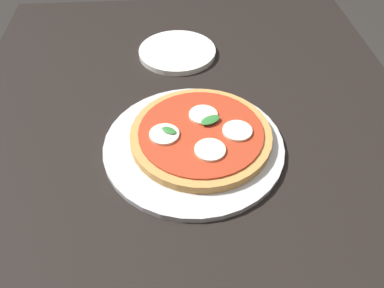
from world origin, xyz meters
name	(u,v)px	position (x,y,z in m)	size (l,w,h in m)	color
dining_table	(195,190)	(0.00, 0.00, 0.67)	(1.40, 0.99, 0.77)	black
serving_tray	(192,145)	(-0.03, 0.00, 0.77)	(0.36, 0.36, 0.01)	silver
pizza	(201,135)	(-0.04, 0.02, 0.79)	(0.28, 0.28, 0.03)	tan
plate_white	(177,52)	(-0.37, -0.02, 0.77)	(0.20, 0.20, 0.01)	white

